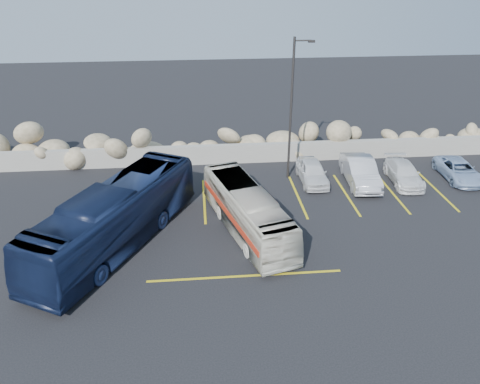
{
  "coord_description": "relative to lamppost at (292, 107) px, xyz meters",
  "views": [
    {
      "loc": [
        -2.64,
        -15.23,
        11.75
      ],
      "look_at": [
        -0.85,
        4.0,
        1.94
      ],
      "focal_mm": 35.0,
      "sensor_mm": 36.0,
      "label": 1
    }
  ],
  "objects": [
    {
      "name": "ground",
      "position": [
        -2.56,
        -9.5,
        -4.3
      ],
      "size": [
        90.0,
        90.0,
        0.0
      ],
      "primitive_type": "plane",
      "color": "black",
      "rests_on": "ground"
    },
    {
      "name": "seawall",
      "position": [
        -2.56,
        2.5,
        -3.7
      ],
      "size": [
        60.0,
        0.4,
        1.2
      ],
      "primitive_type": "cube",
      "color": "gray",
      "rests_on": "ground"
    },
    {
      "name": "riprap_pile",
      "position": [
        -2.56,
        3.7,
        -3.0
      ],
      "size": [
        54.0,
        2.8,
        2.6
      ],
      "primitive_type": null,
      "color": "#938260",
      "rests_on": "ground"
    },
    {
      "name": "parking_lines",
      "position": [
        2.09,
        -3.93,
        -4.29
      ],
      "size": [
        18.16,
        9.36,
        0.01
      ],
      "color": "gold",
      "rests_on": "ground"
    },
    {
      "name": "lamppost",
      "position": [
        0.0,
        0.0,
        0.0
      ],
      "size": [
        1.14,
        0.18,
        8.0
      ],
      "color": "#302C2A",
      "rests_on": "ground"
    },
    {
      "name": "vintage_bus",
      "position": [
        -3.1,
        -5.76,
        -3.21
      ],
      "size": [
        3.92,
        8.03,
        2.18
      ],
      "primitive_type": "imported",
      "rotation": [
        0.0,
        0.0,
        0.28
      ],
      "color": "silver",
      "rests_on": "ground"
    },
    {
      "name": "tour_coach",
      "position": [
        -9.01,
        -6.4,
        -2.87
      ],
      "size": [
        6.91,
        10.12,
        2.84
      ],
      "primitive_type": "imported",
      "rotation": [
        0.0,
        0.0,
        -0.49
      ],
      "color": "#101A36",
      "rests_on": "ground"
    },
    {
      "name": "car_a",
      "position": [
        1.22,
        -0.73,
        -3.68
      ],
      "size": [
        1.47,
        3.61,
        1.23
      ],
      "primitive_type": "imported",
      "rotation": [
        0.0,
        0.0,
        -0.01
      ],
      "color": "silver",
      "rests_on": "ground"
    },
    {
      "name": "car_b",
      "position": [
        3.9,
        -1.16,
        -3.58
      ],
      "size": [
        1.82,
        4.47,
        1.44
      ],
      "primitive_type": "imported",
      "rotation": [
        0.0,
        0.0,
        -0.07
      ],
      "color": "silver",
      "rests_on": "ground"
    },
    {
      "name": "car_c",
      "position": [
        6.46,
        -1.27,
        -3.75
      ],
      "size": [
        1.81,
        3.89,
        1.1
      ],
      "primitive_type": "imported",
      "rotation": [
        0.0,
        0.0,
        -0.07
      ],
      "color": "silver",
      "rests_on": "ground"
    },
    {
      "name": "car_d",
      "position": [
        9.85,
        -1.13,
        -3.76
      ],
      "size": [
        1.95,
        3.91,
        1.06
      ],
      "primitive_type": "imported",
      "rotation": [
        0.0,
        0.0,
        -0.05
      ],
      "color": "#8FA8CB",
      "rests_on": "ground"
    }
  ]
}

